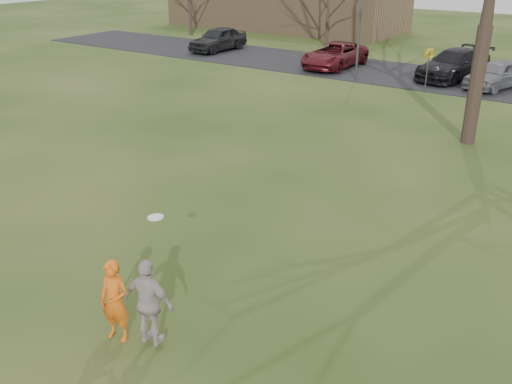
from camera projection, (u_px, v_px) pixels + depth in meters
ground at (136, 336)px, 10.60m from camera, size 120.00×120.00×0.00m
parking_strip at (481, 84)px, 29.52m from camera, size 62.00×6.50×0.04m
player_defender at (115, 301)px, 10.24m from camera, size 0.66×0.50×1.62m
car_0 at (218, 39)px, 38.37m from camera, size 2.04×4.69×1.58m
car_2 at (335, 55)px, 33.27m from camera, size 2.41×5.14×1.42m
car_3 at (454, 64)px, 30.33m from camera, size 3.28×5.67×1.55m
car_4 at (498, 74)px, 28.40m from camera, size 2.93×4.46×1.41m
catching_play at (149, 303)px, 9.93m from camera, size 1.05×0.67×2.47m
building at (285, 5)px, 48.88m from camera, size 20.60×8.50×5.14m
lamp_post at (361, 3)px, 29.12m from camera, size 0.34×0.34×6.27m
sign_yellow at (428, 62)px, 27.70m from camera, size 0.35×0.35×2.08m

